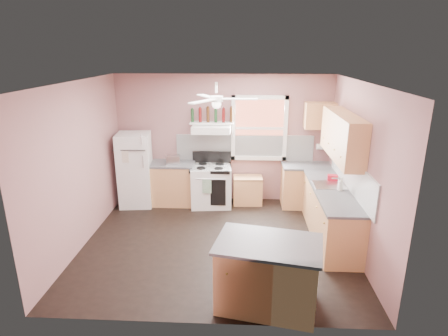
# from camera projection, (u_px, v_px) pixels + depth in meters

# --- Properties ---
(floor) EXTENTS (4.50, 4.50, 0.00)m
(floor) POSITION_uv_depth(u_px,v_px,m) (217.00, 242.00, 6.43)
(floor) COLOR black
(floor) RESTS_ON ground
(ceiling) EXTENTS (4.50, 4.50, 0.00)m
(ceiling) POSITION_uv_depth(u_px,v_px,m) (216.00, 82.00, 5.61)
(ceiling) COLOR white
(ceiling) RESTS_ON ground
(wall_back) EXTENTS (4.50, 0.05, 2.70)m
(wall_back) POSITION_uv_depth(u_px,v_px,m) (223.00, 139.00, 7.95)
(wall_back) COLOR #8C5E5E
(wall_back) RESTS_ON ground
(wall_right) EXTENTS (0.05, 4.00, 2.70)m
(wall_right) POSITION_uv_depth(u_px,v_px,m) (360.00, 170.00, 5.91)
(wall_right) COLOR #8C5E5E
(wall_right) RESTS_ON ground
(wall_left) EXTENTS (0.05, 4.00, 2.70)m
(wall_left) POSITION_uv_depth(u_px,v_px,m) (79.00, 165.00, 6.13)
(wall_left) COLOR #8C5E5E
(wall_left) RESTS_ON ground
(backsplash_back) EXTENTS (2.90, 0.03, 0.55)m
(backsplash_back) POSITION_uv_depth(u_px,v_px,m) (244.00, 148.00, 7.94)
(backsplash_back) COLOR white
(backsplash_back) RESTS_ON wall_back
(backsplash_right) EXTENTS (0.03, 2.60, 0.55)m
(backsplash_right) POSITION_uv_depth(u_px,v_px,m) (351.00, 174.00, 6.25)
(backsplash_right) COLOR white
(backsplash_right) RESTS_ON wall_right
(window_view) EXTENTS (1.00, 0.02, 1.20)m
(window_view) POSITION_uv_depth(u_px,v_px,m) (259.00, 128.00, 7.80)
(window_view) COLOR brown
(window_view) RESTS_ON wall_back
(window_frame) EXTENTS (1.16, 0.07, 1.36)m
(window_frame) POSITION_uv_depth(u_px,v_px,m) (259.00, 128.00, 7.77)
(window_frame) COLOR white
(window_frame) RESTS_ON wall_back
(refrigerator) EXTENTS (0.72, 0.70, 1.54)m
(refrigerator) POSITION_uv_depth(u_px,v_px,m) (135.00, 170.00, 7.79)
(refrigerator) COLOR white
(refrigerator) RESTS_ON floor
(base_cabinet_left) EXTENTS (0.90, 0.60, 0.86)m
(base_cabinet_left) POSITION_uv_depth(u_px,v_px,m) (173.00, 184.00, 7.97)
(base_cabinet_left) COLOR tan
(base_cabinet_left) RESTS_ON floor
(counter_left) EXTENTS (0.92, 0.62, 0.04)m
(counter_left) POSITION_uv_depth(u_px,v_px,m) (172.00, 164.00, 7.83)
(counter_left) COLOR #48484B
(counter_left) RESTS_ON base_cabinet_left
(toaster) EXTENTS (0.31, 0.22, 0.18)m
(toaster) POSITION_uv_depth(u_px,v_px,m) (173.00, 160.00, 7.72)
(toaster) COLOR silver
(toaster) RESTS_ON counter_left
(stove) EXTENTS (0.88, 0.72, 0.86)m
(stove) POSITION_uv_depth(u_px,v_px,m) (211.00, 186.00, 7.85)
(stove) COLOR white
(stove) RESTS_ON floor
(range_hood) EXTENTS (0.78, 0.50, 0.14)m
(range_hood) POSITION_uv_depth(u_px,v_px,m) (211.00, 129.00, 7.62)
(range_hood) COLOR white
(range_hood) RESTS_ON wall_back
(bottle_shelf) EXTENTS (0.90, 0.26, 0.03)m
(bottle_shelf) POSITION_uv_depth(u_px,v_px,m) (212.00, 123.00, 7.70)
(bottle_shelf) COLOR white
(bottle_shelf) RESTS_ON range_hood
(cart) EXTENTS (0.62, 0.43, 0.60)m
(cart) POSITION_uv_depth(u_px,v_px,m) (248.00, 190.00, 7.98)
(cart) COLOR tan
(cart) RESTS_ON floor
(base_cabinet_corner) EXTENTS (1.00, 0.60, 0.86)m
(base_cabinet_corner) POSITION_uv_depth(u_px,v_px,m) (306.00, 186.00, 7.83)
(base_cabinet_corner) COLOR tan
(base_cabinet_corner) RESTS_ON floor
(base_cabinet_right) EXTENTS (0.60, 2.20, 0.86)m
(base_cabinet_right) POSITION_uv_depth(u_px,v_px,m) (330.00, 215.00, 6.49)
(base_cabinet_right) COLOR tan
(base_cabinet_right) RESTS_ON floor
(counter_corner) EXTENTS (1.02, 0.62, 0.04)m
(counter_corner) POSITION_uv_depth(u_px,v_px,m) (307.00, 166.00, 7.70)
(counter_corner) COLOR #48484B
(counter_corner) RESTS_ON base_cabinet_corner
(counter_right) EXTENTS (0.62, 2.22, 0.04)m
(counter_right) POSITION_uv_depth(u_px,v_px,m) (332.00, 190.00, 6.36)
(counter_right) COLOR #48484B
(counter_right) RESTS_ON base_cabinet_right
(sink) EXTENTS (0.55, 0.45, 0.03)m
(sink) POSITION_uv_depth(u_px,v_px,m) (329.00, 185.00, 6.54)
(sink) COLOR silver
(sink) RESTS_ON counter_right
(faucet) EXTENTS (0.03, 0.03, 0.14)m
(faucet) POSITION_uv_depth(u_px,v_px,m) (339.00, 182.00, 6.51)
(faucet) COLOR silver
(faucet) RESTS_ON sink
(upper_cabinet_right) EXTENTS (0.33, 1.80, 0.76)m
(upper_cabinet_right) POSITION_uv_depth(u_px,v_px,m) (342.00, 136.00, 6.27)
(upper_cabinet_right) COLOR tan
(upper_cabinet_right) RESTS_ON wall_right
(upper_cabinet_corner) EXTENTS (0.60, 0.33, 0.52)m
(upper_cabinet_corner) POSITION_uv_depth(u_px,v_px,m) (320.00, 116.00, 7.50)
(upper_cabinet_corner) COLOR tan
(upper_cabinet_corner) RESTS_ON wall_back
(paper_towel) EXTENTS (0.26, 0.12, 0.12)m
(paper_towel) POSITION_uv_depth(u_px,v_px,m) (323.00, 147.00, 7.72)
(paper_towel) COLOR white
(paper_towel) RESTS_ON wall_back
(island) EXTENTS (1.35, 1.00, 0.86)m
(island) POSITION_uv_depth(u_px,v_px,m) (267.00, 276.00, 4.74)
(island) COLOR tan
(island) RESTS_ON floor
(island_top) EXTENTS (1.43, 1.08, 0.04)m
(island_top) POSITION_uv_depth(u_px,v_px,m) (269.00, 244.00, 4.61)
(island_top) COLOR #48484B
(island_top) RESTS_ON island
(ceiling_fan_hub) EXTENTS (0.20, 0.20, 0.08)m
(ceiling_fan_hub) POSITION_uv_depth(u_px,v_px,m) (216.00, 99.00, 5.69)
(ceiling_fan_hub) COLOR white
(ceiling_fan_hub) RESTS_ON ceiling
(soap_bottle) EXTENTS (0.11, 0.11, 0.23)m
(soap_bottle) POSITION_uv_depth(u_px,v_px,m) (341.00, 184.00, 6.26)
(soap_bottle) COLOR silver
(soap_bottle) RESTS_ON counter_right
(red_caddy) EXTENTS (0.20, 0.15, 0.10)m
(red_caddy) POSITION_uv_depth(u_px,v_px,m) (333.00, 178.00, 6.77)
(red_caddy) COLOR #AD0E20
(red_caddy) RESTS_ON counter_right
(wine_bottles) EXTENTS (0.86, 0.06, 0.31)m
(wine_bottles) POSITION_uv_depth(u_px,v_px,m) (212.00, 115.00, 7.65)
(wine_bottles) COLOR #143819
(wine_bottles) RESTS_ON bottle_shelf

